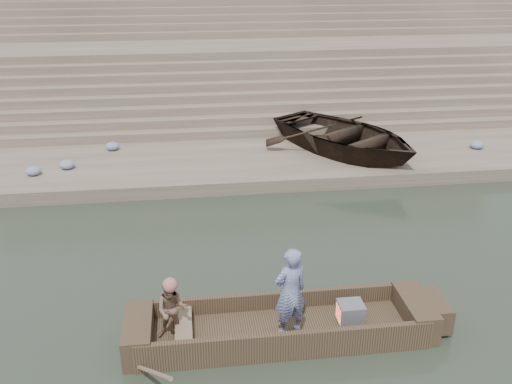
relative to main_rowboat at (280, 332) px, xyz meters
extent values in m
plane|color=#262F23|center=(2.44, 0.48, -0.11)|extent=(120.00, 120.00, 0.00)
cube|color=gray|center=(2.44, 8.48, 0.09)|extent=(32.00, 4.00, 0.40)
cube|color=gray|center=(2.44, 15.98, 1.29)|extent=(32.00, 3.00, 2.80)
cube|color=gray|center=(2.44, 22.98, 2.49)|extent=(32.00, 3.00, 5.20)
cube|color=gray|center=(2.44, 10.73, 0.24)|extent=(32.00, 0.50, 0.70)
cube|color=gray|center=(2.44, 11.23, 0.39)|extent=(32.00, 0.50, 1.00)
cube|color=gray|center=(2.44, 11.73, 0.54)|extent=(32.00, 0.50, 1.30)
cube|color=gray|center=(2.44, 12.23, 0.69)|extent=(32.00, 0.50, 1.60)
cube|color=gray|center=(2.44, 12.73, 0.84)|extent=(32.00, 0.50, 1.90)
cube|color=gray|center=(2.44, 13.23, 0.99)|extent=(32.00, 0.50, 2.20)
cube|color=gray|center=(2.44, 13.73, 1.14)|extent=(32.00, 0.50, 2.50)
cube|color=gray|center=(2.44, 14.23, 1.29)|extent=(32.00, 0.50, 2.80)
cube|color=gray|center=(2.44, 17.73, 1.44)|extent=(32.00, 0.50, 3.10)
cube|color=gray|center=(2.44, 18.23, 1.59)|extent=(32.00, 0.50, 3.40)
cube|color=gray|center=(2.44, 18.73, 1.74)|extent=(32.00, 0.50, 3.70)
cube|color=gray|center=(2.44, 19.23, 1.89)|extent=(32.00, 0.50, 4.00)
cube|color=gray|center=(2.44, 19.73, 2.04)|extent=(32.00, 0.50, 4.30)
cube|color=gray|center=(2.44, 20.23, 2.19)|extent=(32.00, 0.50, 4.60)
cube|color=gray|center=(2.44, 20.73, 2.34)|extent=(32.00, 0.50, 4.90)
cube|color=gray|center=(2.44, 21.23, 2.49)|extent=(32.00, 0.50, 5.20)
cube|color=brown|center=(0.00, 0.00, 0.00)|extent=(5.00, 1.30, 0.22)
cube|color=brown|center=(0.00, -0.62, 0.17)|extent=(5.20, 0.12, 0.56)
cube|color=brown|center=(0.00, 0.62, 0.17)|extent=(5.20, 0.12, 0.56)
cube|color=brown|center=(-2.55, 0.00, 0.19)|extent=(0.50, 1.30, 0.60)
cube|color=brown|center=(2.55, 0.00, 0.19)|extent=(0.50, 1.30, 0.60)
cube|color=brown|center=(2.95, 0.00, 0.21)|extent=(0.35, 0.90, 0.50)
cube|color=#937A5B|center=(-1.75, 0.00, 0.29)|extent=(0.30, 1.20, 0.08)
cylinder|color=#937A5B|center=(-2.40, -0.90, 0.19)|extent=(1.03, 2.10, 1.36)
sphere|color=#CB6764|center=(-1.94, -0.01, 1.19)|extent=(0.26, 0.26, 0.26)
imported|color=navy|center=(0.13, -0.17, 0.97)|extent=(0.73, 0.59, 1.72)
imported|color=#287957|center=(-1.94, -0.01, 0.68)|extent=(0.59, 0.49, 1.14)
cube|color=slate|center=(1.30, 0.00, 0.31)|extent=(0.46, 0.42, 0.40)
cube|color=#E5593F|center=(1.09, 0.00, 0.31)|extent=(0.04, 0.34, 0.32)
imported|color=#2D2116|center=(3.60, 8.66, 0.85)|extent=(6.19, 6.63, 1.12)
ellipsoid|color=#3F5999|center=(-5.17, 8.26, 0.42)|extent=(0.44, 0.44, 0.26)
ellipsoid|color=#3F5999|center=(-6.07, 7.86, 0.42)|extent=(0.44, 0.44, 0.26)
ellipsoid|color=#3F5999|center=(-3.98, 9.83, 0.42)|extent=(0.44, 0.44, 0.26)
ellipsoid|color=#3F5999|center=(8.07, 8.43, 0.42)|extent=(0.44, 0.44, 0.26)
camera|label=1|loc=(-1.52, -8.29, 6.50)|focal=39.48mm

